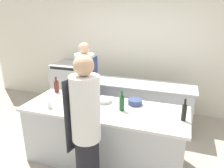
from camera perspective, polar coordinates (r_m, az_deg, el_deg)
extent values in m
plane|color=#A89E8E|center=(3.65, -1.86, -18.97)|extent=(16.00, 16.00, 0.00)
cube|color=silver|center=(5.00, 6.64, 9.09)|extent=(8.00, 0.06, 2.80)
cube|color=#B7BABC|center=(3.40, -1.94, -13.31)|extent=(2.29, 0.85, 0.85)
cube|color=silver|center=(3.19, -2.03, -6.53)|extent=(2.38, 0.88, 0.04)
cube|color=#B7BABC|center=(4.42, 5.46, -5.44)|extent=(2.26, 0.59, 0.85)
cube|color=#B7BABC|center=(4.26, 5.64, 0.03)|extent=(2.36, 0.62, 0.04)
cube|color=#B7BABC|center=(5.36, -10.34, -0.12)|extent=(0.79, 0.71, 1.04)
cube|color=black|center=(5.17, -12.03, -3.77)|extent=(0.63, 0.01, 0.36)
cube|color=black|center=(4.94, -12.59, 3.92)|extent=(0.67, 0.01, 0.06)
cylinder|color=black|center=(2.85, -6.29, -21.04)|extent=(0.28, 0.28, 0.83)
cylinder|color=silver|center=(2.42, -6.96, -6.46)|extent=(0.33, 0.33, 0.75)
cube|color=#2D2D33|center=(2.56, -9.90, -7.75)|extent=(0.08, 0.31, 0.87)
sphere|color=tan|center=(2.25, -7.45, 4.82)|extent=(0.22, 0.22, 0.22)
cylinder|color=black|center=(4.20, -6.64, -7.32)|extent=(0.29, 0.29, 0.79)
cylinder|color=white|center=(3.93, -7.05, 2.61)|extent=(0.35, 0.35, 0.72)
cube|color=navy|center=(3.90, -4.56, 0.97)|extent=(0.03, 0.33, 0.83)
sphere|color=tan|center=(3.83, -7.33, 9.25)|extent=(0.20, 0.20, 0.20)
cylinder|color=#B2A84C|center=(3.04, -5.06, -5.70)|extent=(0.08, 0.08, 0.17)
cylinder|color=#B2A84C|center=(2.99, -5.12, -3.61)|extent=(0.03, 0.03, 0.07)
cylinder|color=black|center=(2.94, 18.29, -7.17)|extent=(0.06, 0.06, 0.21)
cylinder|color=black|center=(2.88, 18.59, -4.52)|extent=(0.03, 0.03, 0.08)
cylinder|color=#19471E|center=(3.06, 2.60, -5.06)|extent=(0.07, 0.07, 0.21)
cylinder|color=#19471E|center=(3.01, 2.64, -2.51)|extent=(0.03, 0.03, 0.08)
cylinder|color=#5B2319|center=(3.85, -14.30, -0.67)|extent=(0.08, 0.08, 0.20)
cylinder|color=#5B2319|center=(3.81, -14.47, 1.26)|extent=(0.04, 0.04, 0.08)
cylinder|color=#B7BABC|center=(3.36, -2.19, -4.27)|extent=(0.25, 0.25, 0.05)
cylinder|color=navy|center=(3.29, 6.03, -4.69)|extent=(0.21, 0.21, 0.08)
cylinder|color=white|center=(3.27, -15.98, -5.22)|extent=(0.07, 0.07, 0.10)
cube|color=white|center=(3.01, 10.48, -7.96)|extent=(0.37, 0.18, 0.01)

